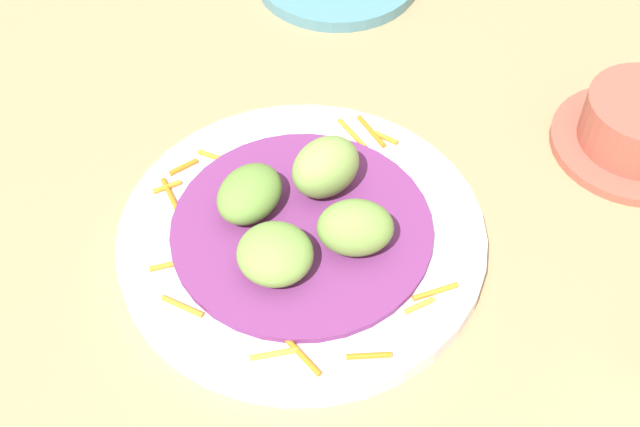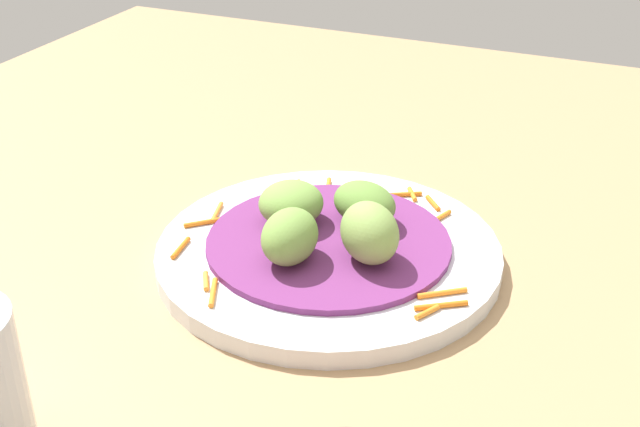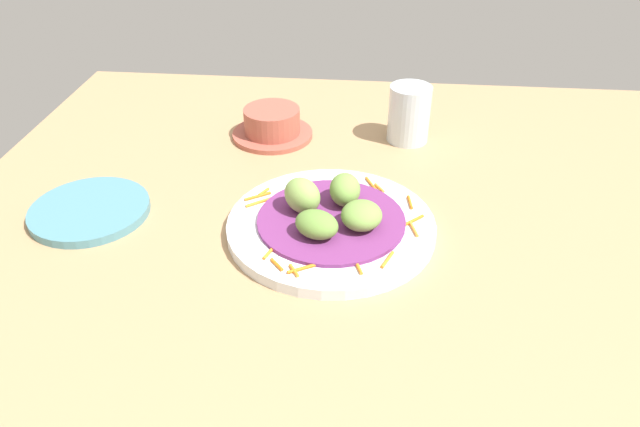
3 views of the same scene
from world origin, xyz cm
name	(u,v)px [view 3 (image 3 of 3)]	position (x,y,z in cm)	size (l,w,h in cm)	color
table_surface	(346,253)	(0.00, 0.00, 1.00)	(110.00, 110.00, 2.00)	tan
main_plate	(331,226)	(-3.19, -2.19, 2.74)	(26.74, 26.74, 1.48)	silver
cabbage_bed	(331,220)	(-3.19, -2.19, 3.74)	(18.97, 18.97, 0.51)	#702D6B
carrot_garnish	(335,224)	(-2.26, -1.67, 3.68)	(22.61, 23.92, 0.40)	orange
guac_scoop_left	(345,189)	(-7.04, -0.72, 5.99)	(4.03, 5.34, 4.00)	#759E47
guac_scoop_center	(302,195)	(-4.65, -6.04, 6.25)	(5.40, 4.10, 4.52)	#84A851
guac_scoop_right	(317,224)	(0.67, -3.65, 5.61)	(5.55, 4.29, 3.24)	olive
guac_scoop_back	(362,215)	(-1.72, 1.67, 5.66)	(5.10, 5.26, 3.35)	#759E47
side_plate_small	(90,210)	(-3.95, -34.71, 2.59)	(15.78, 15.78, 1.18)	teal
terracotta_bowl	(272,125)	(-29.03, -14.01, 4.15)	(13.24, 13.24, 4.91)	#A85142
water_glass	(409,114)	(-30.05, 8.17, 6.60)	(6.69, 6.69, 9.20)	silver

